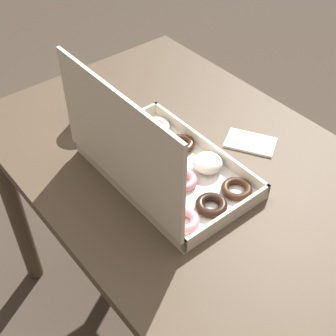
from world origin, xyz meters
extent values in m
plane|color=#42382D|center=(0.00, 0.00, 0.00)|extent=(8.00, 8.00, 0.00)
cube|color=#4C3D2D|center=(0.00, 0.00, 0.73)|extent=(1.11, 0.72, 0.03)
cylinder|color=#4C3D2D|center=(0.51, -0.31, 0.36)|extent=(0.06, 0.06, 0.71)
cylinder|color=#4C3D2D|center=(0.51, 0.31, 0.36)|extent=(0.06, 0.06, 0.71)
cube|color=silver|center=(0.01, 0.07, 0.75)|extent=(0.41, 0.25, 0.01)
cube|color=beige|center=(0.01, -0.05, 0.76)|extent=(0.41, 0.01, 0.03)
cube|color=beige|center=(0.01, 0.19, 0.76)|extent=(0.41, 0.01, 0.03)
cube|color=beige|center=(-0.19, 0.07, 0.76)|extent=(0.01, 0.25, 0.03)
cube|color=beige|center=(0.21, 0.07, 0.76)|extent=(0.01, 0.25, 0.03)
cube|color=beige|center=(0.01, 0.20, 0.91)|extent=(0.41, 0.01, 0.25)
torus|color=#381E11|center=(-0.14, -0.01, 0.76)|extent=(0.07, 0.07, 0.02)
ellipsoid|color=white|center=(-0.04, -0.01, 0.77)|extent=(0.07, 0.07, 0.04)
torus|color=#381E11|center=(0.06, -0.01, 0.76)|extent=(0.07, 0.07, 0.02)
torus|color=white|center=(0.16, -0.01, 0.76)|extent=(0.07, 0.07, 0.02)
torus|color=black|center=(-0.14, 0.07, 0.76)|extent=(0.07, 0.07, 0.02)
torus|color=pink|center=(-0.04, 0.07, 0.76)|extent=(0.07, 0.07, 0.02)
ellipsoid|color=#381E11|center=(0.06, 0.06, 0.77)|extent=(0.07, 0.07, 0.04)
ellipsoid|color=black|center=(0.16, 0.06, 0.77)|extent=(0.07, 0.07, 0.03)
torus|color=pink|center=(-0.13, 0.14, 0.76)|extent=(0.07, 0.07, 0.02)
ellipsoid|color=tan|center=(-0.04, 0.15, 0.77)|extent=(0.07, 0.07, 0.04)
ellipsoid|color=#B77A38|center=(0.06, 0.14, 0.77)|extent=(0.07, 0.07, 0.04)
torus|color=black|center=(0.16, 0.14, 0.76)|extent=(0.07, 0.07, 0.02)
cylinder|color=#232328|center=(0.31, 0.09, 0.79)|extent=(0.08, 0.08, 0.10)
cylinder|color=black|center=(0.31, 0.09, 0.84)|extent=(0.07, 0.07, 0.01)
cube|color=white|center=(-0.03, -0.17, 0.75)|extent=(0.15, 0.13, 0.01)
camera|label=1|loc=(-0.61, 0.57, 1.51)|focal=50.00mm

